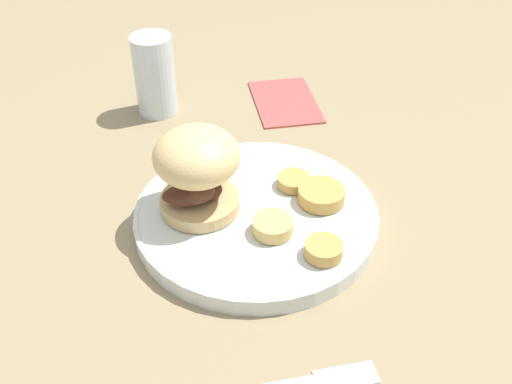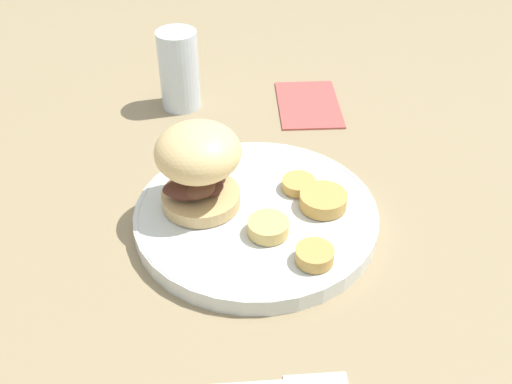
% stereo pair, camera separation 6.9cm
% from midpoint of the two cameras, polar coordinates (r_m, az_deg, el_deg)
% --- Properties ---
extents(ground_plane, '(4.00, 4.00, 0.00)m').
position_cam_midpoint_polar(ground_plane, '(0.72, -2.74, -3.10)').
color(ground_plane, '#937F5B').
extents(dinner_plate, '(0.29, 0.29, 0.02)m').
position_cam_midpoint_polar(dinner_plate, '(0.71, -2.77, -2.34)').
color(dinner_plate, silver).
rests_on(dinner_plate, ground_plane).
extents(sandwich, '(0.10, 0.10, 0.10)m').
position_cam_midpoint_polar(sandwich, '(0.68, -8.51, 2.08)').
color(sandwich, tan).
rests_on(sandwich, dinner_plate).
extents(potato_round_0, '(0.05, 0.05, 0.02)m').
position_cam_midpoint_polar(potato_round_0, '(0.67, -1.34, -3.37)').
color(potato_round_0, '#DBB766').
rests_on(potato_round_0, dinner_plate).
extents(potato_round_1, '(0.06, 0.06, 0.02)m').
position_cam_midpoint_polar(potato_round_1, '(0.71, 3.51, -0.38)').
color(potato_round_1, tan).
rests_on(potato_round_1, dinner_plate).
extents(potato_round_2, '(0.04, 0.04, 0.01)m').
position_cam_midpoint_polar(potato_round_2, '(0.73, 0.97, 0.96)').
color(potato_round_2, tan).
rests_on(potato_round_2, dinner_plate).
extents(potato_round_3, '(0.04, 0.04, 0.02)m').
position_cam_midpoint_polar(potato_round_3, '(0.64, 3.42, -5.63)').
color(potato_round_3, tan).
rests_on(potato_round_3, dinner_plate).
extents(drinking_glass, '(0.06, 0.06, 0.12)m').
position_cam_midpoint_polar(drinking_glass, '(0.92, -11.80, 10.77)').
color(drinking_glass, silver).
rests_on(drinking_glass, ground_plane).
extents(napkin, '(0.14, 0.17, 0.01)m').
position_cam_midpoint_polar(napkin, '(0.95, 0.93, 8.59)').
color(napkin, '#B24C47').
rests_on(napkin, ground_plane).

